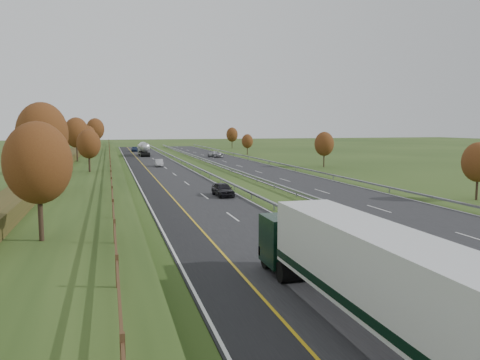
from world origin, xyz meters
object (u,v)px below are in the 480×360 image
object	(u,v)px
box_lorry	(359,269)
road_tanker	(144,149)
car_silver_mid	(159,163)
car_oncoming	(215,154)
car_small_far	(135,149)
car_dark_near	(223,189)

from	to	relation	value
box_lorry	road_tanker	distance (m)	106.76
box_lorry	road_tanker	bearing A→B (deg)	90.13
car_silver_mid	car_oncoming	world-z (taller)	car_oncoming
box_lorry	car_oncoming	bearing A→B (deg)	80.51
car_silver_mid	car_small_far	distance (m)	53.76
box_lorry	car_small_far	world-z (taller)	box_lorry
car_silver_mid	car_small_far	size ratio (longest dim) A/B	0.84
box_lorry	car_dark_near	xyz separation A→B (m)	(2.95, 33.95, -1.55)
road_tanker	car_oncoming	xyz separation A→B (m)	(16.36, -10.34, -1.06)
car_silver_mid	car_small_far	bearing A→B (deg)	93.91
car_dark_near	car_oncoming	distance (m)	63.83
car_dark_near	car_small_far	size ratio (longest dim) A/B	0.90
box_lorry	car_oncoming	size ratio (longest dim) A/B	2.98
box_lorry	car_dark_near	world-z (taller)	box_lorry
road_tanker	car_small_far	bearing A→B (deg)	93.39
car_dark_near	car_oncoming	world-z (taller)	car_oncoming
car_oncoming	car_dark_near	bearing A→B (deg)	70.87
road_tanker	car_oncoming	distance (m)	19.38
road_tanker	car_dark_near	world-z (taller)	road_tanker
road_tanker	car_silver_mid	bearing A→B (deg)	-89.32
box_lorry	car_silver_mid	bearing A→B (deg)	89.87
car_dark_near	car_silver_mid	distance (m)	39.72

